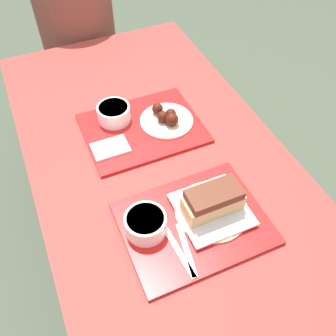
# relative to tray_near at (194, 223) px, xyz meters

# --- Properties ---
(ground_plane) EXTENTS (12.00, 12.00, 0.00)m
(ground_plane) POSITION_rel_tray_near_xyz_m (0.01, 0.18, -0.75)
(ground_plane) COLOR #424C3D
(picnic_table) EXTENTS (0.85, 1.86, 0.75)m
(picnic_table) POSITION_rel_tray_near_xyz_m (0.01, 0.18, -0.09)
(picnic_table) COLOR maroon
(picnic_table) RESTS_ON ground_plane
(picnic_bench_far) EXTENTS (0.81, 0.28, 0.45)m
(picnic_bench_far) POSITION_rel_tray_near_xyz_m (0.01, 1.33, -0.38)
(picnic_bench_far) COLOR maroon
(picnic_bench_far) RESTS_ON ground_plane
(tray_near) EXTENTS (0.42, 0.33, 0.01)m
(tray_near) POSITION_rel_tray_near_xyz_m (0.00, 0.00, 0.00)
(tray_near) COLOR red
(tray_near) RESTS_ON picnic_table
(tray_far) EXTENTS (0.42, 0.33, 0.01)m
(tray_far) POSITION_rel_tray_near_xyz_m (0.01, 0.44, 0.00)
(tray_far) COLOR red
(tray_far) RESTS_ON picnic_table
(bowl_coleslaw_near) EXTENTS (0.12, 0.12, 0.06)m
(bowl_coleslaw_near) POSITION_rel_tray_near_xyz_m (-0.14, 0.03, 0.04)
(bowl_coleslaw_near) COLOR white
(bowl_coleslaw_near) RESTS_ON tray_near
(brisket_sandwich_plate) EXTENTS (0.22, 0.22, 0.10)m
(brisket_sandwich_plate) POSITION_rel_tray_near_xyz_m (0.06, 0.01, 0.04)
(brisket_sandwich_plate) COLOR beige
(brisket_sandwich_plate) RESTS_ON tray_near
(plastic_fork_near) EXTENTS (0.03, 0.17, 0.00)m
(plastic_fork_near) POSITION_rel_tray_near_xyz_m (-0.08, -0.07, 0.01)
(plastic_fork_near) COLOR white
(plastic_fork_near) RESTS_ON tray_near
(plastic_knife_near) EXTENTS (0.04, 0.17, 0.00)m
(plastic_knife_near) POSITION_rel_tray_near_xyz_m (-0.06, -0.07, 0.01)
(plastic_knife_near) COLOR white
(plastic_knife_near) RESTS_ON tray_near
(condiment_packet) EXTENTS (0.04, 0.03, 0.01)m
(condiment_packet) POSITION_rel_tray_near_xyz_m (-0.00, 0.07, 0.01)
(condiment_packet) COLOR teal
(condiment_packet) RESTS_ON tray_near
(bowl_coleslaw_far) EXTENTS (0.12, 0.12, 0.06)m
(bowl_coleslaw_far) POSITION_rel_tray_near_xyz_m (-0.07, 0.52, 0.04)
(bowl_coleslaw_far) COLOR white
(bowl_coleslaw_far) RESTS_ON tray_far
(wings_plate_far) EXTENTS (0.20, 0.20, 0.06)m
(wings_plate_far) POSITION_rel_tray_near_xyz_m (0.10, 0.43, 0.02)
(wings_plate_far) COLOR beige
(wings_plate_far) RESTS_ON tray_far
(napkin_far) EXTENTS (0.12, 0.09, 0.01)m
(napkin_far) POSITION_rel_tray_near_xyz_m (-0.13, 0.38, 0.01)
(napkin_far) COLOR white
(napkin_far) RESTS_ON tray_far
(person_seated_across) EXTENTS (0.38, 0.38, 0.71)m
(person_seated_across) POSITION_rel_tray_near_xyz_m (-0.01, 1.33, -0.02)
(person_seated_across) COLOR brown
(person_seated_across) RESTS_ON picnic_bench_far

